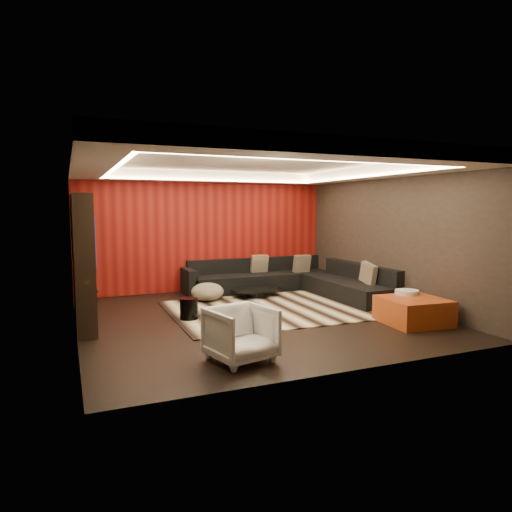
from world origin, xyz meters
name	(u,v)px	position (x,y,z in m)	size (l,w,h in m)	color
floor	(254,318)	(0.00, 0.00, -0.01)	(6.00, 6.00, 0.02)	black
ceiling	(253,160)	(0.00, 0.00, 2.81)	(6.00, 6.00, 0.02)	silver
wall_back	(206,232)	(0.00, 3.01, 1.40)	(6.00, 0.02, 2.80)	black
wall_left	(72,246)	(-3.01, 0.00, 1.40)	(0.02, 6.00, 2.80)	black
wall_right	(390,236)	(3.01, 0.00, 1.40)	(0.02, 6.00, 2.80)	black
red_feature_wall	(206,232)	(0.00, 2.97, 1.40)	(5.98, 0.05, 2.78)	#6B0C0A
soffit_back	(209,177)	(0.00, 2.70, 2.69)	(6.00, 0.60, 0.22)	silver
soffit_front	(338,149)	(0.00, -2.70, 2.69)	(6.00, 0.60, 0.22)	silver
soffit_left	(90,161)	(-2.70, 0.00, 2.69)	(0.60, 4.80, 0.22)	silver
soffit_right	(379,172)	(2.70, 0.00, 2.69)	(0.60, 4.80, 0.22)	silver
cove_back	(213,180)	(0.00, 2.36, 2.60)	(4.80, 0.08, 0.04)	#FFD899
cove_front	(324,159)	(0.00, -2.36, 2.60)	(4.80, 0.08, 0.04)	#FFD899
cove_left	(114,168)	(-2.36, 0.00, 2.60)	(0.08, 4.80, 0.04)	#FFD899
cove_right	(365,176)	(2.36, 0.00, 2.60)	(0.08, 4.80, 0.04)	#FFD899
tv_surround	(83,261)	(-2.85, 0.60, 1.10)	(0.30, 2.00, 2.20)	black
tv_screen	(92,240)	(-2.69, 0.60, 1.45)	(0.04, 1.30, 0.80)	black
tv_shelf	(94,284)	(-2.69, 0.60, 0.70)	(0.04, 1.60, 0.04)	black
rug	(274,309)	(0.62, 0.43, 0.01)	(4.00, 3.00, 0.02)	#BEB68B
coffee_table	(256,292)	(0.75, 1.68, 0.12)	(1.20, 1.20, 0.20)	black
drum_stool	(189,309)	(-1.13, 0.25, 0.21)	(0.32, 0.32, 0.37)	black
striped_pouf	(207,292)	(-0.37, 1.68, 0.21)	(0.69, 0.69, 0.38)	beige
white_side_table	(406,304)	(2.50, -1.14, 0.26)	(0.41, 0.41, 0.52)	silver
orange_ottoman	(413,311)	(2.36, -1.48, 0.22)	(0.99, 0.99, 0.44)	#924612
armchair	(241,334)	(-1.06, -2.14, 0.35)	(0.76, 0.78, 0.71)	silver
sectional_sofa	(292,282)	(1.73, 1.86, 0.26)	(3.65, 3.50, 0.75)	black
throw_pillows	(307,267)	(2.07, 1.75, 0.62)	(1.70, 2.79, 0.50)	beige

